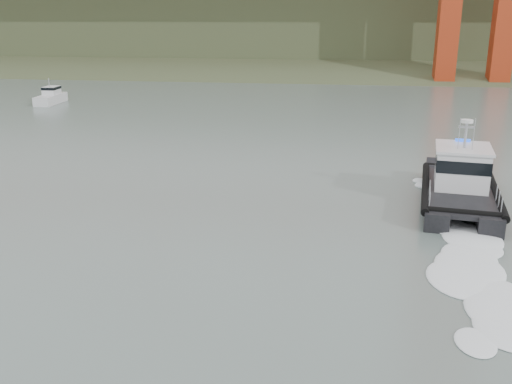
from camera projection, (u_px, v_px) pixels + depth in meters
ground at (256, 316)px, 20.03m from camera, size 400.00×400.00×0.00m
headlands at (334, 29)px, 136.46m from camera, size 500.00×105.36×27.12m
patrol_boat at (460, 182)px, 31.67m from camera, size 5.00×10.51×4.91m
motorboat at (51, 97)px, 68.28m from camera, size 2.25×5.75×3.10m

